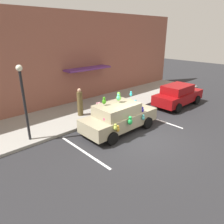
{
  "coord_description": "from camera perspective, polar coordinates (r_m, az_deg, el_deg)",
  "views": [
    {
      "loc": [
        -7.53,
        -5.86,
        5.04
      ],
      "look_at": [
        -0.15,
        2.06,
        0.9
      ],
      "focal_mm": 33.74,
      "sensor_mm": 36.0,
      "label": 1
    }
  ],
  "objects": [
    {
      "name": "parked_sedan_behind",
      "position": [
        15.86,
        17.44,
        4.4
      ],
      "size": [
        4.23,
        1.86,
        1.54
      ],
      "color": "maroon",
      "rests_on": "ground"
    },
    {
      "name": "street_lamp_post",
      "position": [
        10.27,
        -22.89,
        4.16
      ],
      "size": [
        0.28,
        0.28,
        3.58
      ],
      "color": "black",
      "rests_on": "sidewalk"
    },
    {
      "name": "ground_plane",
      "position": [
        10.79,
        8.12,
        -7.15
      ],
      "size": [
        60.0,
        60.0,
        0.0
      ],
      "primitive_type": "plane",
      "color": "#262628"
    },
    {
      "name": "storefront_building",
      "position": [
        15.15,
        -13.13,
        13.4
      ],
      "size": [
        24.0,
        1.25,
        6.4
      ],
      "color": "brown",
      "rests_on": "ground"
    },
    {
      "name": "teddy_bear_on_sidewalk",
      "position": [
        13.22,
        -3.67,
        0.89
      ],
      "size": [
        0.42,
        0.35,
        0.8
      ],
      "color": "pink",
      "rests_on": "sidewalk"
    },
    {
      "name": "sidewalk",
      "position": [
        14.11,
        -7.72,
        0.14
      ],
      "size": [
        24.0,
        4.0,
        0.15
      ],
      "primitive_type": "cube",
      "color": "gray",
      "rests_on": "ground"
    },
    {
      "name": "parking_stripe_front",
      "position": [
        13.23,
        11.92,
        -1.93
      ],
      "size": [
        0.12,
        3.6,
        0.01
      ],
      "primitive_type": "cube",
      "color": "silver",
      "rests_on": "ground"
    },
    {
      "name": "pedestrian_near_shopfront",
      "position": [
        13.06,
        -8.68,
        2.43
      ],
      "size": [
        0.35,
        0.35,
        1.72
      ],
      "color": "brown",
      "rests_on": "sidewalk"
    },
    {
      "name": "parking_stripe_rear",
      "position": [
        9.7,
        -7.68,
        -10.57
      ],
      "size": [
        0.12,
        3.6,
        0.01
      ],
      "primitive_type": "cube",
      "color": "silver",
      "rests_on": "ground"
    },
    {
      "name": "plush_covered_car",
      "position": [
        11.18,
        1.91,
        -1.35
      ],
      "size": [
        4.32,
        2.03,
        2.1
      ],
      "color": "tan",
      "rests_on": "ground"
    }
  ]
}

